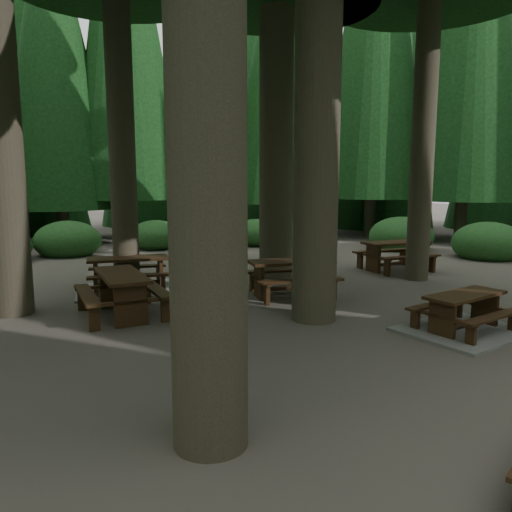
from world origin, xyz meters
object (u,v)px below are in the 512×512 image
picnic_table_a (464,320)px  picnic_table_f (291,272)px  picnic_table_b (122,288)px  picnic_table_d (396,251)px  picnic_table_c (129,279)px

picnic_table_a → picnic_table_f: 3.96m
picnic_table_f → picnic_table_b: bearing=-168.7°
picnic_table_b → picnic_table_d: bearing=-79.5°
picnic_table_b → picnic_table_c: size_ratio=0.74×
picnic_table_b → picnic_table_c: picnic_table_b is taller
picnic_table_c → picnic_table_a: bearing=-42.6°
picnic_table_a → picnic_table_b: bearing=135.5°
picnic_table_b → picnic_table_d: 8.37m
picnic_table_a → picnic_table_d: (3.36, 5.02, 0.34)m
picnic_table_b → picnic_table_d: size_ratio=0.96×
picnic_table_b → picnic_table_f: (3.82, -0.21, -0.01)m
picnic_table_d → picnic_table_f: bearing=-157.7°
picnic_table_c → picnic_table_d: picnic_table_d is taller
picnic_table_c → picnic_table_d: bearing=4.3°
picnic_table_a → picnic_table_b: picnic_table_b is taller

